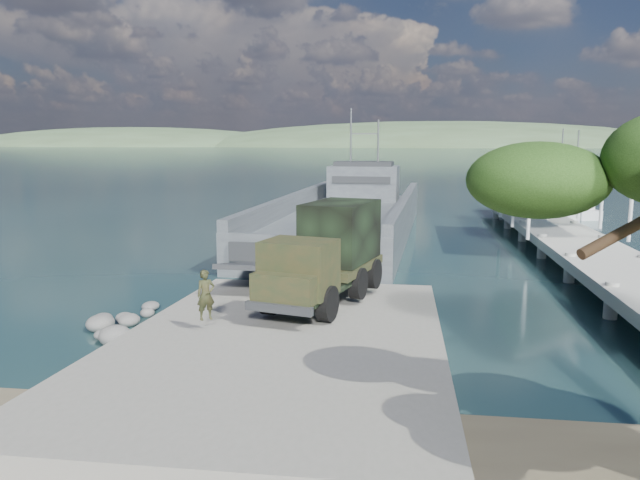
{
  "coord_description": "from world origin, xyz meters",
  "views": [
    {
      "loc": [
        3.72,
        -19.71,
        6.6
      ],
      "look_at": [
        0.21,
        6.0,
        2.4
      ],
      "focal_mm": 35.0,
      "sensor_mm": 36.0,
      "label": 1
    }
  ],
  "objects_px": {
    "military_truck": "(328,253)",
    "soldier": "(206,307)",
    "sailboat_far": "(575,212)",
    "pier": "(561,224)",
    "landing_craft": "(347,225)",
    "sailboat_near": "(558,215)"
  },
  "relations": [
    {
      "from": "pier",
      "to": "soldier",
      "type": "height_order",
      "value": "pier"
    },
    {
      "from": "sailboat_near",
      "to": "pier",
      "type": "bearing_deg",
      "value": -102.87
    },
    {
      "from": "sailboat_far",
      "to": "pier",
      "type": "bearing_deg",
      "value": -119.62
    },
    {
      "from": "military_truck",
      "to": "landing_craft",
      "type": "bearing_deg",
      "value": 107.82
    },
    {
      "from": "landing_craft",
      "to": "sailboat_far",
      "type": "relative_size",
      "value": 4.42
    },
    {
      "from": "pier",
      "to": "sailboat_near",
      "type": "height_order",
      "value": "sailboat_near"
    },
    {
      "from": "military_truck",
      "to": "soldier",
      "type": "height_order",
      "value": "military_truck"
    },
    {
      "from": "pier",
      "to": "sailboat_far",
      "type": "distance_m",
      "value": 18.28
    },
    {
      "from": "soldier",
      "to": "sailboat_far",
      "type": "distance_m",
      "value": 42.71
    },
    {
      "from": "landing_craft",
      "to": "soldier",
      "type": "distance_m",
      "value": 23.76
    },
    {
      "from": "landing_craft",
      "to": "soldier",
      "type": "height_order",
      "value": "landing_craft"
    },
    {
      "from": "pier",
      "to": "soldier",
      "type": "xyz_separation_m",
      "value": [
        -15.5,
        -19.84,
        -0.29
      ]
    },
    {
      "from": "sailboat_far",
      "to": "landing_craft",
      "type": "bearing_deg",
      "value": -156.32
    },
    {
      "from": "soldier",
      "to": "pier",
      "type": "bearing_deg",
      "value": 16.18
    },
    {
      "from": "military_truck",
      "to": "sailboat_near",
      "type": "relative_size",
      "value": 1.06
    },
    {
      "from": "landing_craft",
      "to": "sailboat_far",
      "type": "xyz_separation_m",
      "value": [
        18.49,
        13.65,
        -0.4
      ]
    },
    {
      "from": "pier",
      "to": "sailboat_near",
      "type": "bearing_deg",
      "value": 77.27
    },
    {
      "from": "military_truck",
      "to": "sailboat_near",
      "type": "height_order",
      "value": "sailboat_near"
    },
    {
      "from": "landing_craft",
      "to": "soldier",
      "type": "bearing_deg",
      "value": -92.37
    },
    {
      "from": "military_truck",
      "to": "sailboat_near",
      "type": "bearing_deg",
      "value": 77.43
    },
    {
      "from": "landing_craft",
      "to": "soldier",
      "type": "xyz_separation_m",
      "value": [
        -2.3,
        -23.65,
        0.5
      ]
    },
    {
      "from": "pier",
      "to": "sailboat_near",
      "type": "distance_m",
      "value": 15.36
    }
  ]
}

